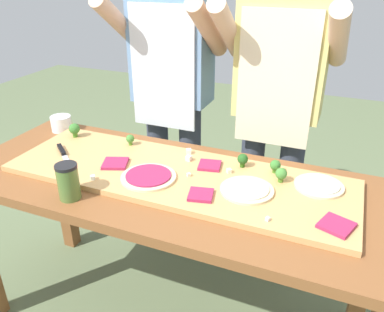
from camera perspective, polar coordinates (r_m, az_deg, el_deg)
prep_table at (r=1.61m, az=-3.59°, el=-6.87°), size 1.74×0.70×0.79m
cutting_board at (r=1.56m, az=-2.28°, el=-2.86°), size 1.39×0.45×0.02m
chefs_knife at (r=1.77m, az=-18.26°, el=0.24°), size 0.23×0.20×0.02m
pizza_whole_cheese_artichoke at (r=1.44m, az=8.07°, el=-4.80°), size 0.20×0.20×0.02m
pizza_whole_beet_magenta at (r=1.52m, az=-6.40°, el=-3.01°), size 0.22×0.22×0.02m
pizza_whole_white_garlic at (r=1.53m, az=18.10°, el=-4.10°), size 0.18×0.18×0.02m
pizza_slice_near_right at (r=1.64m, az=-11.17°, el=-1.07°), size 0.13×0.13×0.01m
pizza_slice_far_left at (r=1.59m, az=2.60°, el=-1.37°), size 0.10×0.10×0.01m
pizza_slice_far_right at (r=1.40m, az=1.29°, el=-5.70°), size 0.10×0.10×0.01m
pizza_slice_near_left at (r=1.33m, az=20.39°, el=-9.49°), size 0.12×0.12×0.01m
broccoli_floret_back_mid at (r=1.79m, az=-9.04°, el=2.46°), size 0.04×0.04×0.05m
broccoli_floret_back_right at (r=1.51m, az=12.93°, el=-2.60°), size 0.04×0.04×0.06m
broccoli_floret_back_left at (r=1.93m, az=-16.84°, el=3.77°), size 0.05×0.05×0.07m
broccoli_floret_center_left at (r=1.59m, az=7.43°, el=-0.50°), size 0.04×0.04×0.06m
broccoli_floret_front_right at (r=1.57m, az=12.10°, el=-1.38°), size 0.04×0.04×0.05m
cheese_crumble_a at (r=1.55m, az=5.44°, el=-2.18°), size 0.02×0.02×0.02m
cheese_crumble_b at (r=1.70m, az=-0.48°, el=0.70°), size 0.03×0.03×0.02m
cheese_crumble_c at (r=1.52m, az=-0.49°, el=-2.77°), size 0.02×0.02×0.01m
cheese_crumble_d at (r=1.55m, az=-14.33°, el=-3.08°), size 0.02×0.02×0.02m
cheese_crumble_e at (r=1.64m, az=-0.48°, el=-0.33°), size 0.02×0.02×0.02m
cheese_crumble_f at (r=1.30m, az=11.03°, el=-9.04°), size 0.02×0.02×0.01m
flour_cup at (r=2.10m, az=-18.58°, el=4.44°), size 0.10×0.10×0.08m
sauce_jar at (r=1.47m, az=-17.67°, el=-3.59°), size 0.08×0.08×0.14m
cook_left at (r=2.06m, az=-3.02°, el=10.66°), size 0.54×0.39×1.67m
cook_right at (r=1.90m, az=12.47°, el=8.67°), size 0.54×0.39×1.67m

